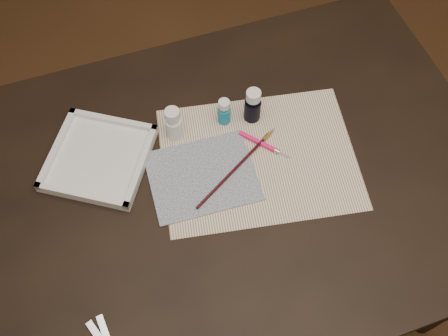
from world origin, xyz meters
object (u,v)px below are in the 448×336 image
object	(u,v)px
paper	(259,158)
paint_bottle_white	(174,124)
paint_bottle_cyan	(224,112)
paint_bottle_navy	(253,105)
palette_tray	(99,158)
canvas	(202,176)

from	to	relation	value
paper	paint_bottle_white	world-z (taller)	paint_bottle_white
paint_bottle_cyan	paint_bottle_navy	world-z (taller)	paint_bottle_navy
paint_bottle_cyan	palette_tray	world-z (taller)	paint_bottle_cyan
paint_bottle_cyan	paint_bottle_navy	distance (m)	0.07
paint_bottle_cyan	canvas	bearing A→B (deg)	-126.61
paint_bottle_white	paint_bottle_navy	distance (m)	0.20
paint_bottle_white	paper	bearing A→B (deg)	-37.09
paper	paint_bottle_white	bearing A→B (deg)	142.91
canvas	paint_bottle_cyan	size ratio (longest dim) A/B	3.17
paint_bottle_white	paint_bottle_navy	xyz separation A→B (m)	(0.20, -0.01, 0.00)
canvas	palette_tray	bearing A→B (deg)	150.87
paint_bottle_navy	palette_tray	size ratio (longest dim) A/B	0.44
paper	paint_bottle_cyan	size ratio (longest dim) A/B	5.93
paint_bottle_cyan	palette_tray	distance (m)	0.32
paper	palette_tray	bearing A→B (deg)	162.02
paint_bottle_white	canvas	bearing A→B (deg)	-78.34
paper	canvas	bearing A→B (deg)	-178.18
paper	paint_bottle_navy	size ratio (longest dim) A/B	4.62
palette_tray	paint_bottle_navy	bearing A→B (deg)	-0.01
paper	canvas	xyz separation A→B (m)	(-0.14, -0.00, 0.00)
canvas	paint_bottle_navy	xyz separation A→B (m)	(0.17, 0.12, 0.05)
paint_bottle_navy	canvas	bearing A→B (deg)	-144.25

